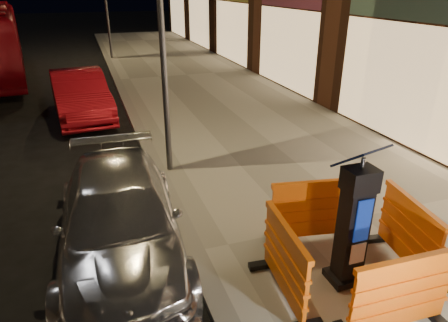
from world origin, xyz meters
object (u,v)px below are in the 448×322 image
object	(u,v)px
barrier_bldgside	(408,234)
car_silver	(124,254)
parking_kiosk	(354,221)
car_red	(83,117)
barrier_kerbside	(285,262)
barrier_back	(312,212)
barrier_front	(401,296)

from	to	relation	value
barrier_bldgside	car_silver	size ratio (longest dim) A/B	0.31
parking_kiosk	barrier_bldgside	size ratio (longest dim) A/B	1.40
parking_kiosk	car_red	bearing A→B (deg)	116.36
barrier_kerbside	car_red	xyz separation A→B (m)	(-2.28, 9.24, -0.67)
car_red	barrier_back	bearing A→B (deg)	-74.30
parking_kiosk	barrier_bldgside	bearing A→B (deg)	7.10
barrier_back	car_red	xyz separation A→B (m)	(-3.23, 8.29, -0.67)
barrier_bldgside	car_red	bearing A→B (deg)	33.44
barrier_kerbside	parking_kiosk	bearing A→B (deg)	-84.90
barrier_bldgside	car_red	distance (m)	10.16
barrier_back	barrier_kerbside	distance (m)	1.34
barrier_front	barrier_bldgside	bearing A→B (deg)	47.10
car_silver	car_red	distance (m)	7.50
parking_kiosk	barrier_back	distance (m)	1.03
car_red	barrier_front	bearing A→B (deg)	-78.00
barrier_front	parking_kiosk	bearing A→B (deg)	92.10
barrier_kerbside	car_red	size ratio (longest dim) A/B	0.31
barrier_front	barrier_kerbside	distance (m)	1.34
parking_kiosk	car_red	xyz separation A→B (m)	(-3.23, 9.24, -1.08)
barrier_kerbside	car_silver	xyz separation A→B (m)	(-1.84, 1.75, -0.67)
barrier_front	barrier_back	distance (m)	1.90
parking_kiosk	barrier_front	xyz separation A→B (m)	(0.00, -0.95, -0.41)
barrier_back	barrier_kerbside	size ratio (longest dim) A/B	1.00
barrier_kerbside	barrier_bldgside	world-z (taller)	same
parking_kiosk	barrier_front	bearing A→B (deg)	-82.90
car_silver	barrier_bldgside	bearing A→B (deg)	-22.17
car_silver	car_red	bearing A→B (deg)	96.34
barrier_kerbside	car_silver	world-z (taller)	barrier_kerbside
barrier_kerbside	car_red	bearing A→B (deg)	18.95
barrier_kerbside	barrier_bldgside	size ratio (longest dim) A/B	1.00
barrier_back	parking_kiosk	bearing A→B (deg)	-79.90
barrier_back	barrier_kerbside	world-z (taller)	same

